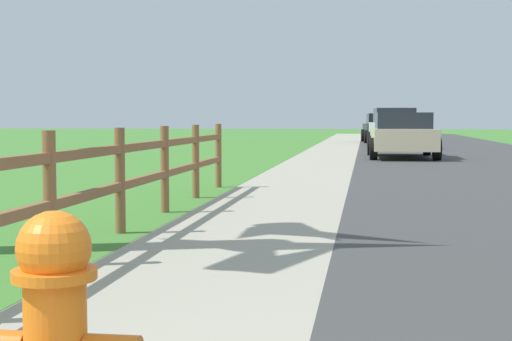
# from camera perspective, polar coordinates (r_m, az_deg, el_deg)

# --- Properties ---
(ground_plane) EXTENTS (120.00, 120.00, 0.00)m
(ground_plane) POSITION_cam_1_polar(r_m,az_deg,el_deg) (25.76, 7.54, 1.15)
(ground_plane) COLOR #417D30
(road_asphalt) EXTENTS (7.00, 66.00, 0.01)m
(road_asphalt) POSITION_cam_1_polar(r_m,az_deg,el_deg) (27.94, 14.78, 1.28)
(road_asphalt) COLOR #3C3C3C
(road_asphalt) RESTS_ON ground
(curb_concrete) EXTENTS (6.00, 66.00, 0.01)m
(curb_concrete) POSITION_cam_1_polar(r_m,az_deg,el_deg) (27.95, 1.42, 1.41)
(curb_concrete) COLOR #A39D8A
(curb_concrete) RESTS_ON ground
(grass_verge) EXTENTS (5.00, 66.00, 0.00)m
(grass_verge) POSITION_cam_1_polar(r_m,az_deg,el_deg) (28.17, -1.61, 1.43)
(grass_verge) COLOR #417D30
(grass_verge) RESTS_ON ground
(rail_fence) EXTENTS (0.11, 12.87, 1.13)m
(rail_fence) POSITION_cam_1_polar(r_m,az_deg,el_deg) (7.38, -12.34, -0.69)
(rail_fence) COLOR brown
(rail_fence) RESTS_ON ground
(parked_suv_beige) EXTENTS (2.13, 4.77, 1.40)m
(parked_suv_beige) POSITION_cam_1_polar(r_m,az_deg,el_deg) (24.24, 10.84, 2.64)
(parked_suv_beige) COLOR #C6B793
(parked_suv_beige) RESTS_ON ground
(parked_car_silver) EXTENTS (2.18, 4.57, 1.64)m
(parked_car_silver) POSITION_cam_1_polar(r_m,az_deg,el_deg) (31.71, 10.25, 3.09)
(parked_car_silver) COLOR #B7BABF
(parked_car_silver) RESTS_ON ground
(parked_car_black) EXTENTS (2.36, 4.41, 1.47)m
(parked_car_black) POSITION_cam_1_polar(r_m,az_deg,el_deg) (39.43, 9.55, 3.14)
(parked_car_black) COLOR black
(parked_car_black) RESTS_ON ground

